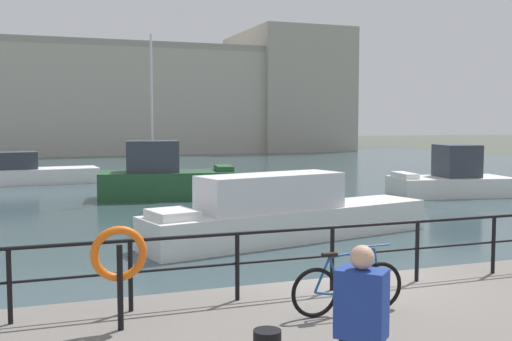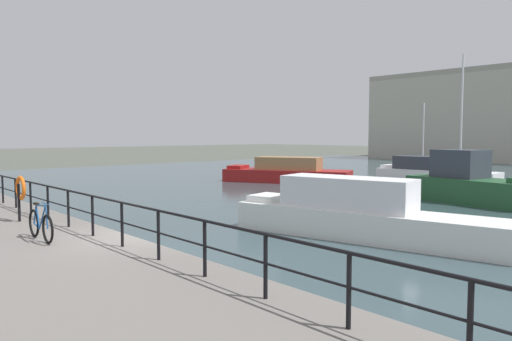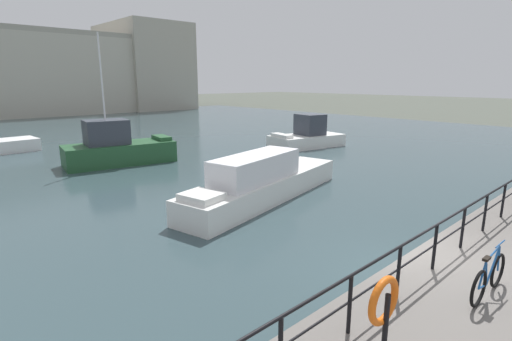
% 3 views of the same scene
% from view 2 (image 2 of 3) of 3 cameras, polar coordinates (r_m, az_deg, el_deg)
% --- Properties ---
extents(ground_plane, '(240.00, 240.00, 0.00)m').
position_cam_2_polar(ground_plane, '(13.40, -14.33, -11.02)').
color(ground_plane, '#4C5147').
extents(moored_white_yacht, '(9.74, 3.89, 2.04)m').
position_cam_2_polar(moored_white_yacht, '(16.71, 12.24, -5.14)').
color(moored_white_yacht, white).
rests_on(moored_white_yacht, water_basin).
extents(moored_blue_motorboat, '(8.80, 2.94, 5.86)m').
position_cam_2_polar(moored_blue_motorboat, '(38.35, 19.94, -0.17)').
color(moored_blue_motorboat, white).
rests_on(moored_blue_motorboat, water_basin).
extents(moored_harbor_tender, '(6.63, 3.47, 7.61)m').
position_cam_2_polar(moored_harbor_tender, '(27.12, 23.78, -1.44)').
color(moored_harbor_tender, '#23512D').
rests_on(moored_harbor_tender, water_basin).
extents(moored_cabin_cruiser, '(9.41, 6.51, 1.86)m').
position_cam_2_polar(moored_cabin_cruiser, '(35.60, 3.62, -0.21)').
color(moored_cabin_cruiser, maroon).
rests_on(moored_cabin_cruiser, water_basin).
extents(quay_railing, '(26.40, 0.07, 1.08)m').
position_cam_2_polar(quay_railing, '(13.36, -18.68, -4.17)').
color(quay_railing, black).
rests_on(quay_railing, quay_promenade).
extents(parked_bicycle, '(1.77, 0.10, 0.98)m').
position_cam_2_polar(parked_bicycle, '(13.33, -23.99, -5.86)').
color(parked_bicycle, black).
rests_on(parked_bicycle, quay_promenade).
extents(life_ring_stand, '(0.75, 0.16, 1.40)m').
position_cam_2_polar(life_ring_stand, '(16.41, -25.96, -2.02)').
color(life_ring_stand, black).
rests_on(life_ring_stand, quay_promenade).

